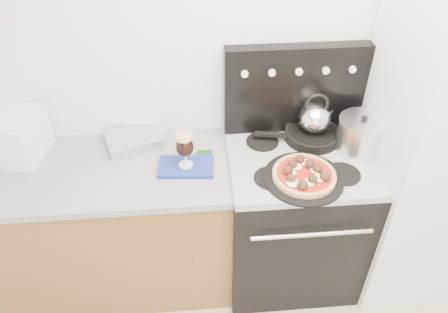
{
  "coord_description": "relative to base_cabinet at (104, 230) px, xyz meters",
  "views": [
    {
      "loc": [
        -0.47,
        -0.55,
        2.37
      ],
      "look_at": [
        -0.33,
        1.05,
        1.06
      ],
      "focal_mm": 35.0,
      "sensor_mm": 36.0,
      "label": 1
    }
  ],
  "objects": [
    {
      "name": "countertop",
      "position": [
        0.0,
        0.0,
        0.45
      ],
      "size": [
        1.48,
        0.63,
        0.04
      ],
      "primitive_type": "cube",
      "color": "#949494",
      "rests_on": "base_cabinet"
    },
    {
      "name": "base_cabinet",
      "position": [
        0.0,
        0.0,
        0.0
      ],
      "size": [
        1.45,
        0.6,
        0.86
      ],
      "primitive_type": "cube",
      "color": "brown",
      "rests_on": "ground"
    },
    {
      "name": "fridge",
      "position": [
        1.8,
        -0.05,
        0.52
      ],
      "size": [
        0.64,
        0.68,
        1.9
      ],
      "primitive_type": "cube",
      "color": "silver",
      "rests_on": "ground"
    },
    {
      "name": "pizza_pan",
      "position": [
        1.08,
        -0.19,
        0.5
      ],
      "size": [
        0.51,
        0.51,
        0.01
      ],
      "primitive_type": "cylinder",
      "rotation": [
        0.0,
        0.0,
        0.34
      ],
      "color": "black",
      "rests_on": "cooktop"
    },
    {
      "name": "cooktop",
      "position": [
        1.1,
        -0.02,
        0.47
      ],
      "size": [
        0.76,
        0.65,
        0.04
      ],
      "primitive_type": "cube",
      "color": "#ADADB2",
      "rests_on": "stove_body"
    },
    {
      "name": "room_shell",
      "position": [
        1.02,
        -0.91,
        0.82
      ],
      "size": [
        3.52,
        3.01,
        2.52
      ],
      "color": "beige",
      "rests_on": "ground"
    },
    {
      "name": "toaster_oven",
      "position": [
        -0.44,
        0.17,
        0.59
      ],
      "size": [
        0.44,
        0.36,
        0.24
      ],
      "primitive_type": "cube",
      "rotation": [
        0.0,
        0.0,
        -0.2
      ],
      "color": "white",
      "rests_on": "countertop"
    },
    {
      "name": "oven_mitt",
      "position": [
        0.5,
        -0.04,
        0.48
      ],
      "size": [
        0.29,
        0.19,
        0.02
      ],
      "primitive_type": "cube",
      "rotation": [
        0.0,
        0.0,
        -0.08
      ],
      "color": "navy",
      "rests_on": "countertop"
    },
    {
      "name": "foil_sheet",
      "position": [
        0.22,
        0.19,
        0.5
      ],
      "size": [
        0.34,
        0.29,
        0.06
      ],
      "primitive_type": "cube",
      "rotation": [
        0.0,
        0.0,
        0.31
      ],
      "color": "white",
      "rests_on": "countertop"
    },
    {
      "name": "pizza",
      "position": [
        1.08,
        -0.19,
        0.52
      ],
      "size": [
        0.4,
        0.4,
        0.04
      ],
      "primitive_type": null,
      "rotation": [
        0.0,
        0.0,
        -0.33
      ],
      "color": "tan",
      "rests_on": "pizza_pan"
    },
    {
      "name": "stove_body",
      "position": [
        1.1,
        -0.02,
        0.01
      ],
      "size": [
        0.76,
        0.65,
        0.88
      ],
      "primitive_type": "cube",
      "color": "black",
      "rests_on": "ground"
    },
    {
      "name": "beer_glass",
      "position": [
        0.5,
        -0.04,
        0.59
      ],
      "size": [
        0.09,
        0.09,
        0.2
      ],
      "primitive_type": null,
      "rotation": [
        0.0,
        0.0,
        -0.02
      ],
      "color": "black",
      "rests_on": "oven_mitt"
    },
    {
      "name": "tea_kettle",
      "position": [
        1.2,
        0.13,
        0.64
      ],
      "size": [
        0.22,
        0.22,
        0.2
      ],
      "primitive_type": null,
      "rotation": [
        0.0,
        0.0,
        0.25
      ],
      "color": "silver",
      "rests_on": "skillet"
    },
    {
      "name": "stock_pot",
      "position": [
        1.43,
        0.02,
        0.58
      ],
      "size": [
        0.29,
        0.29,
        0.18
      ],
      "primitive_type": "cylinder",
      "rotation": [
        0.0,
        0.0,
        0.23
      ],
      "color": "silver",
      "rests_on": "cooktop"
    },
    {
      "name": "backguard",
      "position": [
        1.1,
        0.25,
        0.74
      ],
      "size": [
        0.76,
        0.08,
        0.5
      ],
      "primitive_type": "cube",
      "color": "black",
      "rests_on": "cooktop"
    },
    {
      "name": "skillet",
      "position": [
        1.2,
        0.13,
        0.52
      ],
      "size": [
        0.35,
        0.35,
        0.05
      ],
      "primitive_type": "cylinder",
      "rotation": [
        0.0,
        0.0,
        -0.18
      ],
      "color": "black",
      "rests_on": "cooktop"
    }
  ]
}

